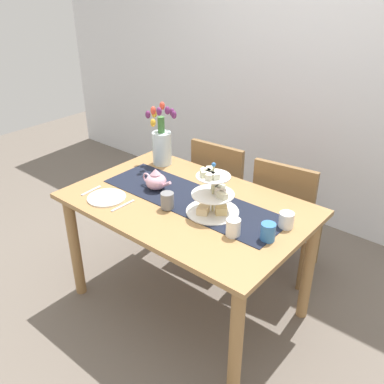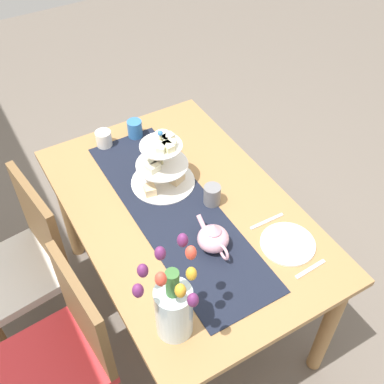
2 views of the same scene
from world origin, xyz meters
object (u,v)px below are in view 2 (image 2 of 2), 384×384
(dining_table, at_px, (183,226))
(mug_white_text, at_px, (163,141))
(chair_left, at_px, (64,350))
(mug_orange, at_px, (135,129))
(tiered_cake_stand, at_px, (162,166))
(chair_right, at_px, (26,259))
(cream_jug, at_px, (104,139))
(mug_grey, at_px, (212,195))
(tulip_vase, at_px, (174,305))
(knife_left, at_px, (267,221))
(dinner_plate_left, at_px, (288,244))
(fork_left, at_px, (310,269))
(teapot, at_px, (213,238))

(dining_table, distance_m, mug_white_text, 0.46)
(chair_left, height_order, mug_orange, chair_left)
(tiered_cake_stand, bearing_deg, chair_right, 79.68)
(dining_table, distance_m, cream_jug, 0.62)
(mug_grey, bearing_deg, tulip_vase, 136.00)
(dining_table, xyz_separation_m, knife_left, (-0.25, -0.28, 0.12))
(dinner_plate_left, bearing_deg, tiered_cake_stand, 25.34)
(mug_white_text, bearing_deg, dinner_plate_left, -168.80)
(dining_table, relative_size, chair_right, 1.56)
(chair_left, height_order, mug_grey, chair_left)
(dinner_plate_left, xyz_separation_m, knife_left, (0.15, 0.00, -0.00))
(fork_left, bearing_deg, teapot, 43.57)
(cream_jug, bearing_deg, mug_grey, -157.18)
(dining_table, relative_size, mug_white_text, 14.99)
(mug_white_text, bearing_deg, dining_table, 164.23)
(cream_jug, distance_m, knife_left, 0.93)
(chair_left, bearing_deg, dinner_plate_left, -100.55)
(mug_orange, bearing_deg, dinner_plate_left, -166.15)
(chair_left, bearing_deg, mug_white_text, -51.92)
(chair_right, xyz_separation_m, mug_orange, (0.25, -0.72, 0.32))
(dining_table, xyz_separation_m, tulip_vase, (-0.49, 0.31, 0.28))
(dinner_plate_left, xyz_separation_m, mug_white_text, (0.81, 0.16, 0.04))
(tiered_cake_stand, bearing_deg, dinner_plate_left, -154.66)
(dinner_plate_left, bearing_deg, mug_grey, 22.07)
(chair_right, distance_m, dinner_plate_left, 1.23)
(chair_right, bearing_deg, tiered_cake_stand, -100.32)
(chair_right, relative_size, mug_white_text, 9.58)
(knife_left, distance_m, mug_orange, 0.86)
(mug_grey, bearing_deg, teapot, 149.06)
(teapot, relative_size, tulip_vase, 0.55)
(fork_left, bearing_deg, dining_table, 26.99)
(dinner_plate_left, bearing_deg, mug_orange, 13.85)
(teapot, relative_size, knife_left, 1.40)
(dining_table, bearing_deg, chair_right, 65.37)
(chair_left, relative_size, cream_jug, 10.71)
(chair_left, xyz_separation_m, tulip_vase, (-0.28, -0.37, 0.43))
(chair_right, bearing_deg, knife_left, -120.50)
(tiered_cake_stand, xyz_separation_m, fork_left, (-0.73, -0.28, -0.10))
(dinner_plate_left, xyz_separation_m, mug_orange, (0.97, 0.24, 0.04))
(dining_table, height_order, dinner_plate_left, dinner_plate_left)
(teapot, relative_size, mug_white_text, 2.51)
(mug_grey, height_order, mug_orange, mug_grey)
(cream_jug, xyz_separation_m, mug_white_text, (-0.17, -0.25, 0.01))
(tulip_vase, height_order, cream_jug, tulip_vase)
(fork_left, height_order, mug_orange, mug_orange)
(dining_table, xyz_separation_m, chair_left, (-0.22, 0.69, -0.15))
(tiered_cake_stand, distance_m, tulip_vase, 0.75)
(mug_white_text, relative_size, mug_orange, 1.00)
(dining_table, bearing_deg, tiered_cake_stand, 0.63)
(teapot, xyz_separation_m, dinner_plate_left, (-0.15, -0.28, -0.05))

